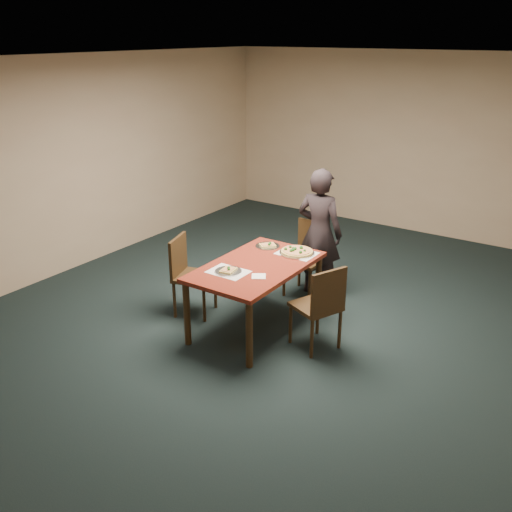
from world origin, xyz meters
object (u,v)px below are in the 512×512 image
Objects in this scene: chair_left at (188,271)px; slice_plate_far at (268,246)px; dining_table at (256,273)px; chair_right at (321,303)px; slice_plate_near at (228,271)px; pizza_pan at (297,251)px; chair_far at (308,254)px; diner at (319,233)px.

chair_left is 0.96m from slice_plate_far.
dining_table is 1.65× the size of chair_left.
chair_right reaches higher than slice_plate_near.
pizza_pan is (1.05, 0.64, 0.26)m from chair_left.
dining_table is 1.13m from chair_far.
chair_far is at bearing 28.85° from diner.
slice_plate_near is at bearing -47.83° from chair_right.
diner is 4.04× the size of pizza_pan.
diner is at bearing 84.13° from dining_table.
diner is (-0.67, 1.19, 0.27)m from chair_right.
slice_plate_near is at bearing -112.05° from dining_table.
pizza_pan reaches higher than slice_plate_far.
chair_far and chair_left have the same top height.
slice_plate_far is (-0.20, 0.53, 0.10)m from dining_table.
chair_right is at bearing 18.93° from slice_plate_near.
dining_table is 1.20m from diner.
chair_left is at bearing -124.06° from chair_far.
chair_far is 2.33× the size of pizza_pan.
pizza_pan is 0.39m from slice_plate_far.
diner is 1.52m from slice_plate_near.
pizza_pan is at bearing 69.38° from slice_plate_near.
dining_table is 0.95× the size of diner.
diner is at bearing 80.54° from slice_plate_near.
chair_left is 1.26m from pizza_pan.
dining_table is 5.36× the size of slice_plate_near.
chair_left reaches higher than slice_plate_near.
chair_left and chair_right have the same top height.
slice_plate_near is (-0.13, -0.32, 0.11)m from dining_table.
chair_left is 0.80m from slice_plate_near.
chair_far is 1.47m from slice_plate_near.
slice_plate_near is (-0.92, -0.31, 0.25)m from chair_right.
slice_plate_far is (-0.07, 0.85, -0.00)m from slice_plate_near.
pizza_pan is at bearing -76.05° from chair_left.
chair_right is at bearing -28.46° from slice_plate_far.
chair_right is (0.79, -0.00, -0.14)m from dining_table.
chair_far is 0.67m from slice_plate_far.
chair_left reaches higher than dining_table.
slice_plate_far is (-0.39, 0.00, -0.01)m from pizza_pan.
chair_far is 1.00× the size of chair_left.
pizza_pan is (0.19, 0.53, 0.11)m from dining_table.
chair_right is 3.25× the size of slice_plate_near.
chair_left reaches higher than pizza_pan.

